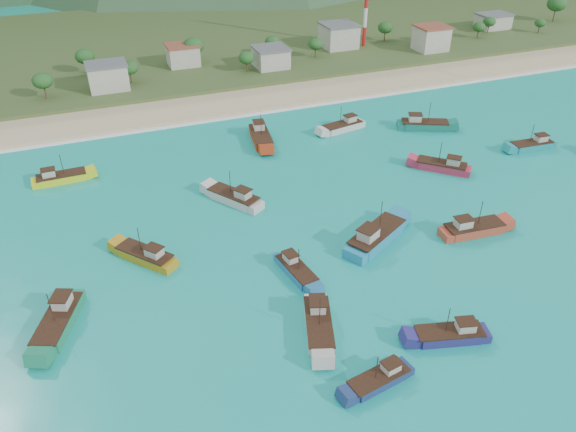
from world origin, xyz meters
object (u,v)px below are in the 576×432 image
object	(u,v)px
boat_5	(235,198)
boat_20	(532,146)
boat_25	(472,229)
boat_27	(343,127)
boat_1	(59,322)
boat_14	(61,178)
boat_3	(296,271)
boat_10	(376,237)
boat_18	(450,335)
boat_9	(261,137)
boat_17	(380,380)
boat_12	(319,325)
boat_13	(146,257)
boat_19	(424,125)
boat_26	(442,167)

from	to	relation	value
boat_5	boat_20	xyz separation A→B (m)	(67.52, -1.96, -0.10)
boat_25	boat_27	distance (m)	46.82
boat_25	boat_5	bearing A→B (deg)	-120.80
boat_1	boat_27	distance (m)	79.07
boat_5	boat_14	bearing A→B (deg)	113.27
boat_3	boat_20	world-z (taller)	boat_20
boat_10	boat_18	world-z (taller)	boat_10
boat_3	boat_5	size ratio (longest dim) A/B	0.86
boat_9	boat_17	world-z (taller)	boat_9
boat_9	boat_27	world-z (taller)	boat_9
boat_10	boat_27	size ratio (longest dim) A/B	1.22
boat_12	boat_17	distance (m)	11.61
boat_14	boat_17	xyz separation A→B (m)	(34.05, -67.41, -0.16)
boat_5	boat_27	distance (m)	39.93
boat_13	boat_19	size ratio (longest dim) A/B	0.83
boat_9	boat_19	world-z (taller)	boat_9
boat_3	boat_10	world-z (taller)	boat_10
boat_18	boat_27	xyz separation A→B (m)	(16.55, 66.46, 0.08)
boat_14	boat_9	bearing A→B (deg)	92.83
boat_10	boat_18	xyz separation A→B (m)	(-1.47, -23.28, -0.37)
boat_5	boat_10	distance (m)	27.72
boat_13	boat_19	xyz separation A→B (m)	(69.47, 27.91, 0.14)
boat_18	boat_25	distance (m)	26.80
boat_17	boat_19	bearing A→B (deg)	-46.48
boat_9	boat_10	bearing A→B (deg)	105.32
boat_5	boat_17	xyz separation A→B (m)	(4.22, -47.38, -0.27)
boat_12	boat_18	size ratio (longest dim) A/B	1.12
boat_13	boat_25	distance (m)	54.61
boat_19	boat_26	bearing A→B (deg)	2.30
boat_12	boat_27	xyz separation A→B (m)	(32.18, 58.43, -0.05)
boat_9	boat_19	bearing A→B (deg)	177.70
boat_17	boat_25	distance (m)	38.17
boat_9	boat_13	world-z (taller)	boat_9
boat_10	boat_14	bearing A→B (deg)	-159.93
boat_27	boat_5	bearing A→B (deg)	112.61
boat_17	boat_25	bearing A→B (deg)	-63.24
boat_20	boat_5	bearing A→B (deg)	92.20
boat_3	boat_20	xyz separation A→B (m)	(64.85, 22.00, 0.11)
boat_18	boat_10	bearing A→B (deg)	11.18
boat_14	boat_18	world-z (taller)	boat_14
boat_10	boat_20	bearing A→B (deg)	81.68
boat_1	boat_12	distance (m)	35.46
boat_1	boat_20	world-z (taller)	boat_1
boat_18	boat_20	distance (m)	66.17
boat_5	boat_20	size ratio (longest dim) A/B	1.07
boat_9	boat_19	distance (m)	38.75
boat_3	boat_5	distance (m)	24.10
boat_26	boat_27	bearing A→B (deg)	65.24
boat_14	boat_20	size ratio (longest dim) A/B	0.99
boat_1	boat_26	bearing A→B (deg)	-142.74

